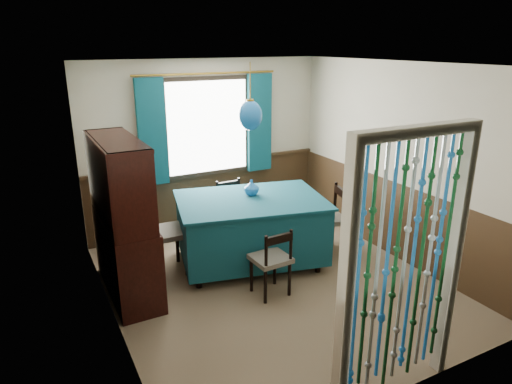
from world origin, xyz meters
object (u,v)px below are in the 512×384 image
chair_left (163,234)px  chair_right (329,219)px  chair_far (233,209)px  sideboard (125,242)px  chair_near (272,260)px  bowl_shelf (130,193)px  vase_table (251,188)px  dining_table (251,227)px  vase_sideboard (123,204)px  pendant_lamp (250,115)px

chair_left → chair_right: bearing=79.2°
chair_far → sideboard: (-1.67, -0.77, 0.16)m
chair_near → bowl_shelf: size_ratio=3.92×
chair_right → vase_table: vase_table is taller
chair_near → chair_far: 1.62m
chair_far → bowl_shelf: bearing=30.0°
chair_near → chair_far: size_ratio=0.94×
dining_table → chair_far: dining_table is taller
chair_near → vase_table: size_ratio=4.40×
vase_table → dining_table: bearing=-121.1°
dining_table → bowl_shelf: size_ratio=9.90×
dining_table → sideboard: size_ratio=1.14×
vase_sideboard → vase_table: bearing=-4.6°
vase_table → bowl_shelf: bowl_shelf is taller
chair_right → bowl_shelf: (-2.54, 0.03, 0.74)m
chair_right → vase_table: size_ratio=5.09×
vase_table → chair_far: bearing=86.8°
dining_table → vase_sideboard: 1.59m
dining_table → pendant_lamp: (0.00, 0.00, 1.41)m
chair_far → chair_left: 1.28m
chair_left → pendant_lamp: (1.05, -0.27, 1.39)m
chair_right → bowl_shelf: bearing=104.3°
chair_left → vase_sideboard: vase_sideboard is taller
pendant_lamp → chair_right: bearing=-12.0°
vase_sideboard → bowl_shelf: bearing=-90.0°
sideboard → vase_table: (1.64, 0.12, 0.35)m
vase_table → vase_sideboard: size_ratio=1.12×
chair_near → vase_sideboard: vase_sideboard is taller
pendant_lamp → bowl_shelf: pendant_lamp is taller
vase_table → bowl_shelf: 1.63m
chair_right → bowl_shelf: bowl_shelf is taller
bowl_shelf → vase_sideboard: (0.00, 0.45, -0.27)m
dining_table → vase_table: vase_table is taller
pendant_lamp → vase_table: (0.08, 0.13, -0.94)m
chair_far → chair_right: bearing=131.2°
chair_far → chair_right: 1.37m
chair_far → sideboard: sideboard is taller
chair_far → vase_sideboard: size_ratio=5.24×
chair_far → chair_left: size_ratio=0.89×
chair_far → bowl_shelf: 2.04m
dining_table → pendant_lamp: pendant_lamp is taller
bowl_shelf → dining_table: bearing=7.3°
chair_near → pendant_lamp: pendant_lamp is taller
dining_table → pendant_lamp: bearing=79.1°
sideboard → chair_near: bearing=-30.7°
chair_right → sideboard: 2.61m
chair_left → sideboard: bearing=-61.0°
chair_near → pendant_lamp: 1.69m
pendant_lamp → chair_left: bearing=165.7°
chair_left → chair_near: bearing=42.4°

